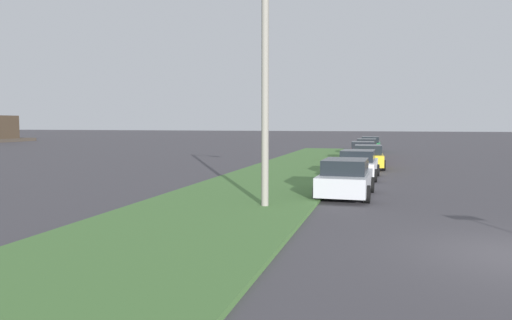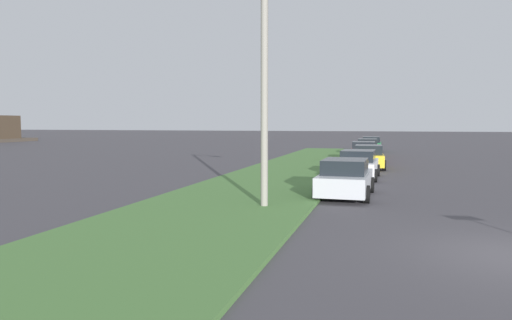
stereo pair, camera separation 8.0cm
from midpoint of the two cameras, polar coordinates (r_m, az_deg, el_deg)
grass_median at (r=21.97m, az=1.30°, el=-2.87°), size 60.00×6.00×0.12m
parked_car_silver at (r=18.86m, az=10.69°, el=-2.16°), size 4.35×2.11×1.47m
parked_car_white at (r=25.06m, az=12.16°, el=-0.55°), size 4.35×2.11×1.47m
parked_car_yellow at (r=30.83m, az=13.29°, el=0.35°), size 4.38×2.18×1.47m
parked_car_red at (r=36.22m, az=12.73°, el=0.96°), size 4.36×2.13×1.47m
parked_car_orange at (r=42.51m, az=13.16°, el=1.46°), size 4.37×2.15×1.47m
parked_car_green at (r=48.64m, az=13.62°, el=1.82°), size 4.31×2.05×1.47m
streetlight at (r=15.61m, az=2.29°, el=10.06°), size 1.06×2.81×7.50m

